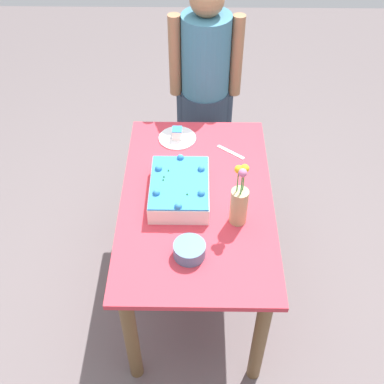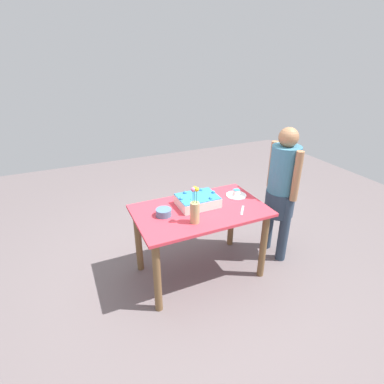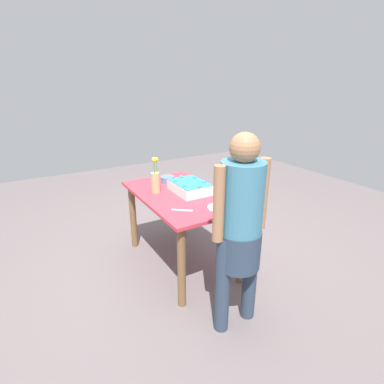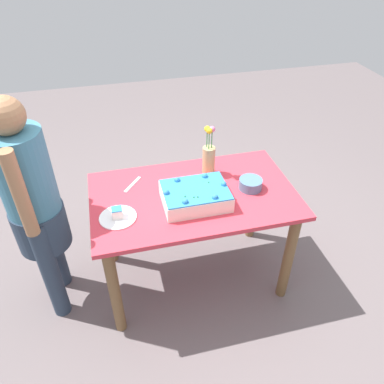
# 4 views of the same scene
# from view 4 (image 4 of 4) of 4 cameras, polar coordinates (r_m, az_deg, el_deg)

# --- Properties ---
(ground_plane) EXTENTS (8.00, 8.00, 0.00)m
(ground_plane) POSITION_cam_4_polar(r_m,az_deg,el_deg) (2.88, 0.20, -12.48)
(ground_plane) COLOR #655A5B
(dining_table) EXTENTS (1.28, 0.77, 0.77)m
(dining_table) POSITION_cam_4_polar(r_m,az_deg,el_deg) (2.43, 0.23, -2.90)
(dining_table) COLOR #CC3442
(dining_table) RESTS_ON ground_plane
(sheet_cake) EXTENTS (0.39, 0.29, 0.13)m
(sheet_cake) POSITION_cam_4_polar(r_m,az_deg,el_deg) (2.24, 0.52, -0.56)
(sheet_cake) COLOR #F7E2D1
(sheet_cake) RESTS_ON dining_table
(serving_plate_with_slice) EXTENTS (0.22, 0.22, 0.07)m
(serving_plate_with_slice) POSITION_cam_4_polar(r_m,az_deg,el_deg) (2.20, -11.26, -3.55)
(serving_plate_with_slice) COLOR white
(serving_plate_with_slice) RESTS_ON dining_table
(cake_knife) EXTENTS (0.13, 0.15, 0.00)m
(cake_knife) POSITION_cam_4_polar(r_m,az_deg,el_deg) (2.45, -9.04, 1.16)
(cake_knife) COLOR silver
(cake_knife) RESTS_ON dining_table
(flower_vase) EXTENTS (0.08, 0.08, 0.35)m
(flower_vase) POSITION_cam_4_polar(r_m,az_deg,el_deg) (2.46, 2.57, 5.35)
(flower_vase) COLOR tan
(flower_vase) RESTS_ON dining_table
(fruit_bowl) EXTENTS (0.15, 0.15, 0.07)m
(fruit_bowl) POSITION_cam_4_polar(r_m,az_deg,el_deg) (2.40, 8.91, 1.22)
(fruit_bowl) COLOR slate
(fruit_bowl) RESTS_ON dining_table
(person_standing) EXTENTS (0.31, 0.45, 1.49)m
(person_standing) POSITION_cam_4_polar(r_m,az_deg,el_deg) (2.33, -23.06, -1.31)
(person_standing) COLOR #2A384A
(person_standing) RESTS_ON ground_plane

